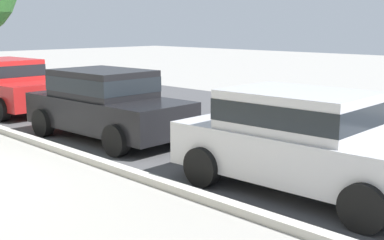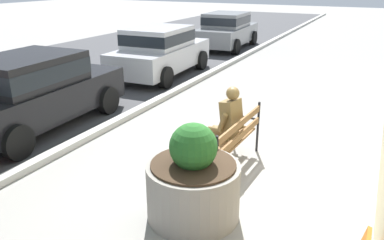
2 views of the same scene
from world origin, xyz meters
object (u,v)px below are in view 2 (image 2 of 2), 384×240
object	(u,v)px
parked_car_black	(32,90)
parked_car_grey	(227,29)
concrete_planter	(193,183)
park_bench	(231,139)
bronze_statue_seated	(224,125)
parked_car_silver	(160,50)

from	to	relation	value
parked_car_black	parked_car_grey	distance (m)	10.87
parked_car_black	parked_car_grey	bearing A→B (deg)	0.00
concrete_planter	parked_car_grey	distance (m)	13.04
concrete_planter	parked_car_black	size ratio (longest dim) A/B	0.32
park_bench	concrete_planter	world-z (taller)	concrete_planter
bronze_statue_seated	concrete_planter	bearing A→B (deg)	-171.27
park_bench	parked_car_grey	xyz separation A→B (m)	(10.77, 4.37, 0.30)
bronze_statue_seated	parked_car_silver	bearing A→B (deg)	40.93
bronze_statue_seated	parked_car_silver	distance (m)	6.36
concrete_planter	parked_car_grey	bearing A→B (deg)	19.86
park_bench	parked_car_black	size ratio (longest dim) A/B	0.44
parked_car_black	parked_car_grey	world-z (taller)	same
concrete_planter	parked_car_silver	bearing A→B (deg)	34.18
bronze_statue_seated	parked_car_grey	world-z (taller)	parked_car_grey
bronze_statue_seated	parked_car_black	distance (m)	4.18
concrete_planter	bronze_statue_seated	bearing A→B (deg)	8.73
bronze_statue_seated	parked_car_silver	xyz separation A→B (m)	(4.80, 4.16, 0.17)
park_bench	parked_car_grey	world-z (taller)	parked_car_grey
bronze_statue_seated	parked_car_black	bearing A→B (deg)	94.55
parked_car_black	parked_car_grey	size ratio (longest dim) A/B	1.00
parked_car_silver	parked_car_grey	xyz separation A→B (m)	(5.74, 0.00, 0.00)
parked_car_silver	parked_car_grey	size ratio (longest dim) A/B	1.00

